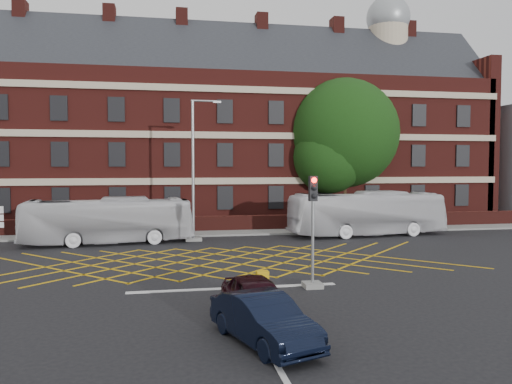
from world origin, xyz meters
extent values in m
plane|color=black|center=(0.00, 0.00, 0.00)|extent=(120.00, 120.00, 0.00)
cube|color=#531915|center=(0.00, 22.00, 6.00)|extent=(50.00, 12.00, 12.00)
cube|color=black|center=(0.00, 22.00, 12.00)|extent=(51.00, 10.61, 10.61)
cube|color=#B7A88C|center=(0.00, 15.92, 7.00)|extent=(50.00, 0.18, 0.50)
cube|color=black|center=(0.00, 15.94, 5.50)|extent=(1.20, 0.14, 1.80)
cube|color=#481713|center=(-7.00, 22.00, 16.50)|extent=(1.00, 1.40, 3.20)
cylinder|color=#B7A88C|center=(18.00, 22.00, 15.00)|extent=(3.60, 3.60, 6.00)
sphere|color=gray|center=(18.00, 22.00, 18.40)|extent=(4.00, 4.00, 4.00)
cube|color=#481713|center=(0.00, 13.00, 0.55)|extent=(56.00, 0.50, 1.10)
cube|color=slate|center=(0.00, 12.00, 0.06)|extent=(60.00, 3.00, 0.12)
cube|color=#CC990C|center=(0.00, 2.00, 0.01)|extent=(8.22, 8.22, 0.02)
cube|color=silver|center=(0.00, -3.50, 0.01)|extent=(8.00, 0.30, 0.02)
cube|color=silver|center=(0.00, -10.00, 0.01)|extent=(0.15, 14.00, 0.02)
imported|color=silver|center=(-5.89, 8.65, 1.39)|extent=(10.14, 3.28, 2.78)
imported|color=silver|center=(10.72, 9.19, 1.48)|extent=(10.76, 3.28, 2.95)
imported|color=black|center=(-0.02, -9.49, 0.65)|extent=(2.57, 4.16, 1.29)
imported|color=black|center=(0.16, -7.43, 0.65)|extent=(2.02, 3.99, 1.30)
cylinder|color=black|center=(11.72, 16.43, 2.77)|extent=(0.90, 0.90, 5.54)
sphere|color=black|center=(11.72, 16.43, 7.30)|extent=(8.81, 8.81, 8.81)
sphere|color=black|center=(10.22, 15.63, 5.34)|extent=(5.72, 5.72, 5.72)
sphere|color=black|center=(13.22, 17.23, 5.74)|extent=(5.28, 5.28, 5.28)
cube|color=slate|center=(2.98, -3.91, 0.10)|extent=(0.70, 0.70, 0.20)
cylinder|color=gray|center=(2.98, -3.91, 1.75)|extent=(0.12, 0.12, 3.50)
cube|color=black|center=(2.98, -3.91, 3.80)|extent=(0.30, 0.25, 0.95)
sphere|color=#FF0C05|center=(2.98, -4.05, 4.12)|extent=(0.20, 0.20, 0.20)
cube|color=slate|center=(-0.82, 9.04, 0.10)|extent=(1.00, 1.00, 0.20)
cylinder|color=gray|center=(-0.82, 9.04, 4.34)|extent=(0.18, 0.18, 8.67)
cylinder|color=gray|center=(-0.12, 9.04, 8.67)|extent=(1.60, 0.12, 0.12)
cube|color=gray|center=(0.68, 9.04, 8.62)|extent=(0.50, 0.20, 0.12)
cube|color=#D79F0C|center=(0.92, -4.44, 0.42)|extent=(0.43, 0.37, 0.83)
camera|label=1|loc=(-2.53, -22.08, 4.66)|focal=35.00mm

